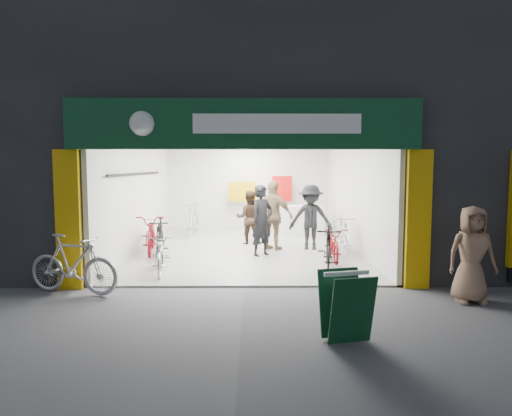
{
  "coord_description": "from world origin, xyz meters",
  "views": [
    {
      "loc": [
        0.17,
        -8.46,
        2.3
      ],
      "look_at": [
        0.24,
        1.5,
        1.38
      ],
      "focal_mm": 32.0,
      "sensor_mm": 36.0,
      "label": 1
    }
  ],
  "objects_px": {
    "pedestrian_near": "(472,254)",
    "sandwich_board": "(346,305)",
    "parked_bike": "(73,264)",
    "bike_left_front": "(161,253)",
    "bike_right_front": "(328,249)"
  },
  "relations": [
    {
      "from": "pedestrian_near",
      "to": "sandwich_board",
      "type": "bearing_deg",
      "value": -143.64
    },
    {
      "from": "parked_bike",
      "to": "sandwich_board",
      "type": "bearing_deg",
      "value": -101.59
    },
    {
      "from": "bike_left_front",
      "to": "parked_bike",
      "type": "height_order",
      "value": "parked_bike"
    },
    {
      "from": "parked_bike",
      "to": "sandwich_board",
      "type": "relative_size",
      "value": 1.99
    },
    {
      "from": "bike_left_front",
      "to": "pedestrian_near",
      "type": "height_order",
      "value": "pedestrian_near"
    },
    {
      "from": "parked_bike",
      "to": "pedestrian_near",
      "type": "bearing_deg",
      "value": -78.98
    },
    {
      "from": "bike_left_front",
      "to": "parked_bike",
      "type": "bearing_deg",
      "value": -137.4
    },
    {
      "from": "bike_right_front",
      "to": "pedestrian_near",
      "type": "relative_size",
      "value": 1.04
    },
    {
      "from": "bike_right_front",
      "to": "parked_bike",
      "type": "relative_size",
      "value": 0.94
    },
    {
      "from": "pedestrian_near",
      "to": "sandwich_board",
      "type": "distance_m",
      "value": 3.02
    },
    {
      "from": "bike_right_front",
      "to": "parked_bike",
      "type": "distance_m",
      "value": 5.13
    },
    {
      "from": "parked_bike",
      "to": "pedestrian_near",
      "type": "distance_m",
      "value": 6.94
    },
    {
      "from": "bike_right_front",
      "to": "pedestrian_near",
      "type": "height_order",
      "value": "pedestrian_near"
    },
    {
      "from": "bike_left_front",
      "to": "pedestrian_near",
      "type": "relative_size",
      "value": 1.0
    },
    {
      "from": "parked_bike",
      "to": "bike_left_front",
      "type": "bearing_deg",
      "value": -23.1
    }
  ]
}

